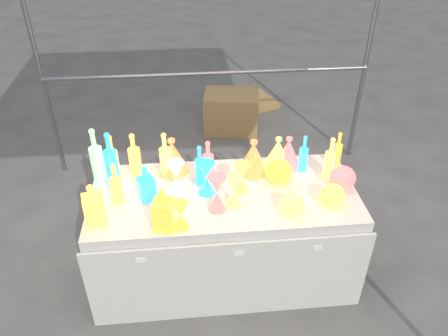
{
  "coord_description": "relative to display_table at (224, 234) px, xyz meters",
  "views": [
    {
      "loc": [
        -0.23,
        -2.33,
        2.57
      ],
      "look_at": [
        0.0,
        0.0,
        0.95
      ],
      "focal_mm": 35.0,
      "sensor_mm": 36.0,
      "label": 1
    }
  ],
  "objects": [
    {
      "name": "ground",
      "position": [
        -0.0,
        0.01,
        -0.37
      ],
      "size": [
        80.0,
        80.0,
        0.0
      ],
      "primitive_type": "plane",
      "color": "slate",
      "rests_on": "ground"
    },
    {
      "name": "display_table",
      "position": [
        0.0,
        0.0,
        0.0
      ],
      "size": [
        1.84,
        0.83,
        0.75
      ],
      "color": "silver",
      "rests_on": "ground"
    },
    {
      "name": "cardboard_box_closed",
      "position": [
        0.3,
        2.2,
        -0.15
      ],
      "size": [
        0.68,
        0.54,
        0.45
      ],
      "primitive_type": "cube",
      "rotation": [
        0.0,
        0.0,
        -0.16
      ],
      "color": "tan",
      "rests_on": "ground"
    },
    {
      "name": "cardboard_box_flat",
      "position": [
        0.52,
        2.78,
        -0.34
      ],
      "size": [
        0.94,
        0.81,
        0.07
      ],
      "primitive_type": "cube",
      "rotation": [
        0.0,
        0.0,
        0.36
      ],
      "color": "tan",
      "rests_on": "ground"
    },
    {
      "name": "bottle_0",
      "position": [
        -0.6,
        0.29,
        0.54
      ],
      "size": [
        0.11,
        0.11,
        0.33
      ],
      "primitive_type": null,
      "rotation": [
        0.0,
        0.0,
        0.37
      ],
      "color": "red",
      "rests_on": "display_table"
    },
    {
      "name": "bottle_1",
      "position": [
        -0.75,
        0.22,
        0.57
      ],
      "size": [
        0.12,
        0.12,
        0.39
      ],
      "primitive_type": null,
      "rotation": [
        0.0,
        0.0,
        0.43
      ],
      "color": "#188424",
      "rests_on": "display_table"
    },
    {
      "name": "bottle_2",
      "position": [
        -0.75,
        0.25,
        0.55
      ],
      "size": [
        0.09,
        0.09,
        0.35
      ],
      "primitive_type": null,
      "rotation": [
        0.0,
        0.0,
        -0.2
      ],
      "color": "yellow",
      "rests_on": "display_table"
    },
    {
      "name": "bottle_3",
      "position": [
        -0.09,
        0.18,
        0.53
      ],
      "size": [
        0.1,
        0.1,
        0.3
      ],
      "primitive_type": null,
      "rotation": [
        0.0,
        0.0,
        -0.41
      ],
      "color": "#251BA2",
      "rests_on": "display_table"
    },
    {
      "name": "bottle_4",
      "position": [
        -0.39,
        0.25,
        0.55
      ],
      "size": [
        0.09,
        0.09,
        0.34
      ],
      "primitive_type": null,
      "rotation": [
        0.0,
        0.0,
        -0.15
      ],
      "color": "#11676C",
      "rests_on": "display_table"
    },
    {
      "name": "bottle_5",
      "position": [
        -0.85,
        0.24,
        0.58
      ],
      "size": [
        0.1,
        0.1,
        0.41
      ],
      "primitive_type": null,
      "rotation": [
        0.0,
        0.0,
        -0.13
      ],
      "color": "#D32AC1",
      "rests_on": "display_table"
    },
    {
      "name": "bottle_6",
      "position": [
        -0.7,
        -0.03,
        0.53
      ],
      "size": [
        0.1,
        0.1,
        0.3
      ],
      "primitive_type": null,
      "rotation": [
        0.0,
        0.0,
        0.3
      ],
      "color": "red",
      "rests_on": "display_table"
    },
    {
      "name": "bottle_7",
      "position": [
        -0.15,
        0.14,
        0.53
      ],
      "size": [
        0.08,
        0.08,
        0.3
      ],
      "primitive_type": null,
      "rotation": [
        0.0,
        0.0,
        0.13
      ],
      "color": "#188424",
      "rests_on": "display_table"
    },
    {
      "name": "decanter_0",
      "position": [
        -0.81,
        -0.22,
        0.52
      ],
      "size": [
        0.15,
        0.15,
        0.29
      ],
      "primitive_type": null,
      "rotation": [
        0.0,
        0.0,
        0.23
      ],
      "color": "red",
      "rests_on": "display_table"
    },
    {
      "name": "decanter_1",
      "position": [
        -0.39,
        -0.3,
        0.52
      ],
      "size": [
        0.14,
        0.14,
        0.29
      ],
      "primitive_type": null,
      "rotation": [
        0.0,
        0.0,
        -0.18
      ],
      "color": "yellow",
      "rests_on": "display_table"
    },
    {
      "name": "decanter_2",
      "position": [
        -0.51,
        -0.01,
        0.5
      ],
      "size": [
        0.13,
        0.13,
        0.25
      ],
      "primitive_type": null,
      "rotation": [
        0.0,
        0.0,
        0.42
      ],
      "color": "#188424",
      "rests_on": "display_table"
    },
    {
      "name": "hourglass_0",
      "position": [
        -0.29,
        -0.31,
        0.47
      ],
      "size": [
        0.12,
        0.12,
        0.19
      ],
      "primitive_type": null,
      "rotation": [
        0.0,
        0.0,
        0.42
      ],
      "color": "yellow",
      "rests_on": "display_table"
    },
    {
      "name": "hourglass_1",
      "position": [
        -0.06,
        -0.16,
        0.5
      ],
      "size": [
        0.15,
        0.15,
        0.25
      ],
      "primitive_type": null,
      "rotation": [
        0.0,
        0.0,
        -0.26
      ],
      "color": "#251BA2",
      "rests_on": "display_table"
    },
    {
      "name": "hourglass_2",
      "position": [
        0.05,
        -0.13,
        0.49
      ],
      "size": [
        0.13,
        0.13,
        0.22
      ],
      "primitive_type": null,
      "rotation": [
        0.0,
        0.0,
        -0.22
      ],
      "color": "#11676C",
      "rests_on": "display_table"
    },
    {
      "name": "hourglass_3",
      "position": [
        -0.31,
        0.04,
        0.5
      ],
      "size": [
        0.16,
        0.16,
        0.24
      ],
      "primitive_type": null,
      "rotation": [
        0.0,
        0.0,
        0.38
      ],
      "color": "#D32AC1",
      "rests_on": "display_table"
    },
    {
      "name": "hourglass_4",
      "position": [
        0.12,
        0.02,
        0.48
      ],
      "size": [
        0.11,
        0.11,
        0.21
      ],
      "primitive_type": null,
      "rotation": [
        0.0,
        0.0,
        0.05
      ],
      "color": "red",
      "rests_on": "display_table"
    },
    {
      "name": "hourglass_5",
      "position": [
        -0.12,
        0.02,
        0.5
      ],
      "size": [
        0.15,
        0.15,
        0.24
      ],
      "primitive_type": null,
      "rotation": [
        0.0,
        0.0,
        0.27
      ],
      "color": "#188424",
      "rests_on": "display_table"
    },
    {
      "name": "globe_0",
      "position": [
        0.68,
        -0.18,
        0.44
      ],
      "size": [
        0.18,
        0.18,
        0.13
      ],
      "primitive_type": null,
      "rotation": [
        0.0,
        0.0,
        -0.12
      ],
      "color": "red",
      "rests_on": "display_table"
    },
    {
      "name": "globe_1",
      "position": [
        0.41,
        -0.24,
        0.44
      ],
      "size": [
        0.16,
        0.16,
        0.12
      ],
      "primitive_type": null,
      "rotation": [
        0.0,
        0.0,
        0.01
      ],
      "color": "#11676C",
      "rests_on": "display_table"
    },
    {
      "name": "globe_2",
      "position": [
        0.39,
        0.1,
        0.45
      ],
      "size": [
        0.21,
        0.21,
        0.15
      ],
      "primitive_type": null,
      "rotation": [
        0.0,
        0.0,
        0.17
      ],
      "color": "yellow",
      "rests_on": "display_table"
    },
    {
      "name": "globe_3",
      "position": [
        0.8,
        -0.01,
        0.45
      ],
      "size": [
        0.23,
        0.23,
        0.14
      ],
      "primitive_type": null,
      "rotation": [
        0.0,
        0.0,
        -0.37
      ],
      "color": "#251BA2",
      "rests_on": "display_table"
    },
    {
      "name": "lampshade_0",
      "position": [
        -0.34,
        0.29,
        0.51
      ],
      "size": [
        0.26,
        0.26,
        0.27
      ],
      "primitive_type": null,
      "rotation": [
        0.0,
        0.0,
        -0.17
      ],
      "color": "yellow",
      "rests_on": "display_table"
    },
    {
      "name": "lampshade_1",
      "position": [
        0.23,
        0.23,
        0.51
      ],
      "size": [
        0.27,
        0.27,
        0.26
      ],
      "primitive_type": null,
      "rotation": [
        0.0,
        0.0,
        0.25
      ],
      "color": "yellow",
      "rests_on": "display_table"
    },
    {
      "name": "lampshade_2",
      "position": [
        0.49,
        0.29,
        0.49
      ],
      "size": [
        0.21,
        0.21,
        0.24
      ],
      "primitive_type": null,
      "rotation": [
        0.0,
        0.0,
        -0.04
      ],
      "color": "#251BA2",
      "rests_on": "display_table"
    },
    {
      "name": "lampshade_3",
      "position": [
        0.42,
        0.29,
        0.49
      ],
      "size": [
        0.2,
        0.2,
        0.24
      ],
      "primitive_type": null,
      "rotation": [
        0.0,
        0.0,
        0.02
      ],
      "color": "#11676C",
      "rests_on": "display_table"
    },
    {
      "name": "bottle_8",
      "position": [
        0.59,
        0.22,
        0.52
      ],
      "size": [
        0.06,
        0.06,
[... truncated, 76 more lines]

